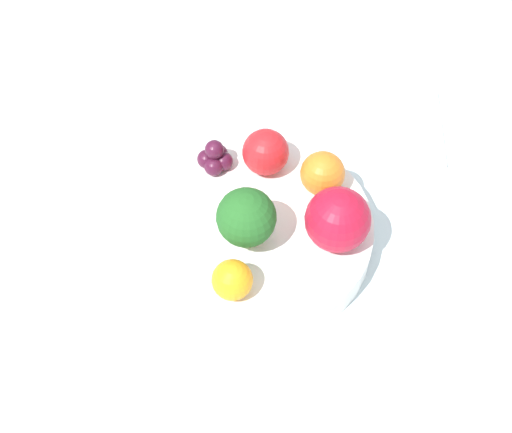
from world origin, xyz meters
The scene contains 10 objects.
ground_plane centered at (0.00, 0.00, 0.00)m, with size 6.00×6.00×0.00m, color gray.
table_surface centered at (0.00, 0.00, 0.01)m, with size 1.20×1.20×0.02m.
bowl centered at (0.00, 0.00, 0.04)m, with size 0.23×0.23×0.03m.
broccoli centered at (-0.02, 0.00, 0.09)m, with size 0.06×0.06×0.07m.
apple_red centered at (0.07, 0.02, 0.08)m, with size 0.05×0.05×0.05m.
apple_green centered at (0.01, -0.08, 0.09)m, with size 0.06×0.06×0.06m.
orange_front centered at (-0.08, -0.01, 0.07)m, with size 0.04×0.04×0.04m.
orange_back centered at (0.07, -0.05, 0.08)m, with size 0.05×0.05×0.05m.
grape_cluster centered at (0.05, 0.07, 0.07)m, with size 0.04×0.04×0.04m.
napkin centered at (0.21, -0.09, 0.02)m, with size 0.15×0.14×0.01m.
Camera 1 is at (-0.38, -0.15, 0.63)m, focal length 50.00 mm.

